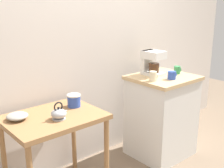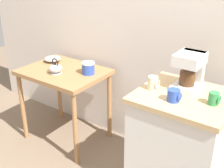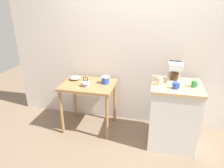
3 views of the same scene
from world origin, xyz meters
name	(u,v)px [view 3 (image 3 of 3)]	position (x,y,z in m)	size (l,w,h in m)	color
ground_plane	(132,135)	(0.00, 0.00, 0.00)	(8.00, 8.00, 0.00)	#7A6651
back_wall	(146,38)	(0.10, 0.49, 1.40)	(4.40, 0.10, 2.80)	silver
wooden_table	(89,90)	(-0.70, 0.08, 0.65)	(0.79, 0.60, 0.76)	#9E7044
kitchen_counter	(173,115)	(0.57, -0.03, 0.46)	(0.65, 0.59, 0.91)	white
bowl_stoneware	(75,78)	(-0.96, 0.19, 0.79)	(0.17, 0.17, 0.06)	#9E998C
teakettle	(86,83)	(-0.70, -0.02, 0.81)	(0.15, 0.13, 0.15)	#B2B5BA
canister_enamel	(105,80)	(-0.45, 0.15, 0.82)	(0.12, 0.12, 0.11)	#2D4CAD
coffee_maker	(175,71)	(0.53, 0.10, 1.05)	(0.18, 0.22, 0.26)	white
mug_tall_green	(194,84)	(0.77, -0.06, 0.95)	(0.07, 0.07, 0.08)	#338C4C
mug_small_cream	(160,81)	(0.34, -0.09, 0.96)	(0.08, 0.07, 0.10)	beige
mug_blue	(176,86)	(0.54, -0.17, 0.95)	(0.09, 0.08, 0.08)	#2D4CAD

